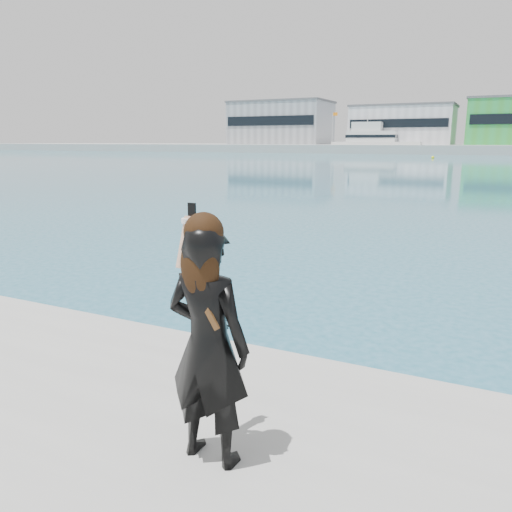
{
  "coord_description": "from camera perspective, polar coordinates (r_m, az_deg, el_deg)",
  "views": [
    {
      "loc": [
        1.15,
        -3.36,
        2.87
      ],
      "look_at": [
        -0.42,
        -0.12,
        2.04
      ],
      "focal_mm": 35.0,
      "sensor_mm": 36.0,
      "label": 1
    }
  ],
  "objects": [
    {
      "name": "ground",
      "position": [
        4.57,
        6.06,
        -26.07
      ],
      "size": [
        500.0,
        500.0,
        0.0
      ],
      "primitive_type": "plane",
      "color": "#1A6178",
      "rests_on": "ground"
    },
    {
      "name": "buoy_far",
      "position": [
        90.81,
        19.55,
        10.47
      ],
      "size": [
        0.5,
        0.5,
        0.5
      ],
      "primitive_type": "sphere",
      "color": "#F8EF0D",
      "rests_on": "ground"
    },
    {
      "name": "woman",
      "position": [
        3.23,
        -5.56,
        -9.35
      ],
      "size": [
        0.59,
        0.4,
        1.68
      ],
      "rotation": [
        0.0,
        0.0,
        3.12
      ],
      "color": "black",
      "rests_on": "near_quay"
    },
    {
      "name": "motor_yacht",
      "position": [
        124.1,
        13.29,
        12.58
      ],
      "size": [
        20.65,
        6.96,
        9.48
      ],
      "rotation": [
        0.0,
        0.0,
        0.07
      ],
      "color": "silver",
      "rests_on": "ground"
    },
    {
      "name": "far_quay",
      "position": [
        133.38,
        25.94,
        10.93
      ],
      "size": [
        320.0,
        40.0,
        2.0
      ],
      "primitive_type": "cube",
      "color": "#9E9E99",
      "rests_on": "ground"
    },
    {
      "name": "flagpole_left",
      "position": [
        130.4,
        8.78,
        14.48
      ],
      "size": [
        1.28,
        0.16,
        8.0
      ],
      "color": "silver",
      "rests_on": "far_quay"
    },
    {
      "name": "warehouse_grey_left",
      "position": [
        142.92,
        2.88,
        14.96
      ],
      "size": [
        26.52,
        16.36,
        11.5
      ],
      "color": "gray",
      "rests_on": "far_quay"
    },
    {
      "name": "warehouse_white",
      "position": [
        133.42,
        16.44,
        14.17
      ],
      "size": [
        24.48,
        15.35,
        9.5
      ],
      "color": "silver",
      "rests_on": "far_quay"
    }
  ]
}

